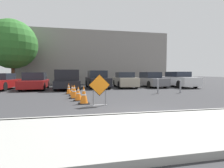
# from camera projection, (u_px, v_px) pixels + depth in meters

# --- Properties ---
(ground_plane) EXTENTS (96.00, 96.00, 0.00)m
(ground_plane) POSITION_uv_depth(u_px,v_px,m) (100.00, 89.00, 15.21)
(ground_plane) COLOR #333335
(sidewalk_strip) EXTENTS (27.04, 2.77, 0.14)m
(sidewalk_strip) POSITION_uv_depth(u_px,v_px,m) (168.00, 128.00, 4.08)
(sidewalk_strip) COLOR #999993
(sidewalk_strip) RESTS_ON ground_plane
(curb_lip) EXTENTS (27.04, 0.20, 0.14)m
(curb_lip) POSITION_uv_depth(u_px,v_px,m) (145.00, 115.00, 5.43)
(curb_lip) COLOR #999993
(curb_lip) RESTS_ON ground_plane
(road_closed_sign) EXTENTS (0.91, 0.20, 1.32)m
(road_closed_sign) POSITION_uv_depth(u_px,v_px,m) (99.00, 88.00, 7.26)
(road_closed_sign) COLOR black
(road_closed_sign) RESTS_ON ground_plane
(traffic_cone_nearest) EXTENTS (0.49, 0.49, 0.81)m
(traffic_cone_nearest) POSITION_uv_depth(u_px,v_px,m) (84.00, 95.00, 7.74)
(traffic_cone_nearest) COLOR black
(traffic_cone_nearest) RESTS_ON ground_plane
(traffic_cone_second) EXTENTS (0.47, 0.47, 0.72)m
(traffic_cone_second) POSITION_uv_depth(u_px,v_px,m) (78.00, 94.00, 8.64)
(traffic_cone_second) COLOR black
(traffic_cone_second) RESTS_ON ground_plane
(traffic_cone_third) EXTENTS (0.54, 0.54, 0.76)m
(traffic_cone_third) POSITION_uv_depth(u_px,v_px,m) (74.00, 91.00, 9.45)
(traffic_cone_third) COLOR black
(traffic_cone_third) RESTS_ON ground_plane
(traffic_cone_fourth) EXTENTS (0.40, 0.40, 0.65)m
(traffic_cone_fourth) POSITION_uv_depth(u_px,v_px,m) (72.00, 90.00, 10.47)
(traffic_cone_fourth) COLOR black
(traffic_cone_fourth) RESTS_ON ground_plane
(traffic_cone_fifth) EXTENTS (0.41, 0.41, 0.71)m
(traffic_cone_fifth) POSITION_uv_depth(u_px,v_px,m) (69.00, 89.00, 11.35)
(traffic_cone_fifth) COLOR black
(traffic_cone_fifth) RESTS_ON ground_plane
(parked_car_nearest) EXTENTS (2.02, 4.25, 1.35)m
(parked_car_nearest) POSITION_uv_depth(u_px,v_px,m) (1.00, 82.00, 14.14)
(parked_car_nearest) COLOR maroon
(parked_car_nearest) RESTS_ON ground_plane
(parked_car_second) EXTENTS (2.00, 4.29, 1.41)m
(parked_car_second) POSITION_uv_depth(u_px,v_px,m) (35.00, 82.00, 14.56)
(parked_car_second) COLOR maroon
(parked_car_second) RESTS_ON ground_plane
(pickup_truck) EXTENTS (2.11, 5.37, 1.62)m
(pickup_truck) POSITION_uv_depth(u_px,v_px,m) (68.00, 80.00, 14.84)
(pickup_truck) COLOR black
(pickup_truck) RESTS_ON ground_plane
(parked_car_third) EXTENTS (2.00, 4.25, 1.58)m
(parked_car_third) POSITION_uv_depth(u_px,v_px,m) (97.00, 80.00, 16.09)
(parked_car_third) COLOR black
(parked_car_third) RESTS_ON ground_plane
(parked_car_fourth) EXTENTS (1.95, 4.23, 1.44)m
(parked_car_fourth) POSITION_uv_depth(u_px,v_px,m) (125.00, 80.00, 16.67)
(parked_car_fourth) COLOR #A39984
(parked_car_fourth) RESTS_ON ground_plane
(parked_car_fifth) EXTENTS (1.90, 4.36, 1.46)m
(parked_car_fifth) POSITION_uv_depth(u_px,v_px,m) (151.00, 80.00, 17.23)
(parked_car_fifth) COLOR slate
(parked_car_fifth) RESTS_ON ground_plane
(parked_car_sixth) EXTENTS (1.86, 4.66, 1.49)m
(parked_car_sixth) POSITION_uv_depth(u_px,v_px,m) (178.00, 80.00, 17.19)
(parked_car_sixth) COLOR silver
(parked_car_sixth) RESTS_ON ground_plane
(bollard_nearest) EXTENTS (0.12, 0.12, 1.00)m
(bollard_nearest) POSITION_uv_depth(u_px,v_px,m) (158.00, 86.00, 11.55)
(bollard_nearest) COLOR gray
(bollard_nearest) RESTS_ON ground_plane
(bollard_second) EXTENTS (0.12, 0.12, 0.87)m
(bollard_second) POSITION_uv_depth(u_px,v_px,m) (180.00, 86.00, 11.89)
(bollard_second) COLOR gray
(bollard_second) RESTS_ON ground_plane
(building_facade_backdrop) EXTENTS (19.12, 5.00, 6.68)m
(building_facade_backdrop) POSITION_uv_depth(u_px,v_px,m) (94.00, 59.00, 24.08)
(building_facade_backdrop) COLOR gray
(building_facade_backdrop) RESTS_ON ground_plane
(street_tree_behind_lot) EXTENTS (4.82, 4.82, 6.61)m
(street_tree_behind_lot) POSITION_uv_depth(u_px,v_px,m) (12.00, 44.00, 17.18)
(street_tree_behind_lot) COLOR #513823
(street_tree_behind_lot) RESTS_ON ground_plane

